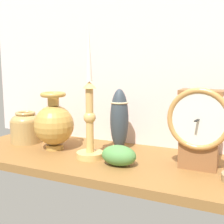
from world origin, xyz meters
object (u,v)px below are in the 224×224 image
object	(u,v)px
brass_vase_bulbous	(55,124)
tall_ceramic_vase	(119,119)
candlestick_tall_left	(90,118)
brass_vase_jar	(26,127)
mantel_clock	(200,127)

from	to	relation	value
brass_vase_bulbous	tall_ceramic_vase	size ratio (longest dim) A/B	0.94
candlestick_tall_left	brass_vase_jar	distance (cm)	31.38
brass_vase_jar	tall_ceramic_vase	bearing A→B (deg)	9.04
brass_vase_bulbous	brass_vase_jar	xyz separation A→B (cm)	(-14.69, 2.75, -2.91)
tall_ceramic_vase	brass_vase_bulbous	bearing A→B (deg)	-157.42
brass_vase_bulbous	brass_vase_jar	distance (cm)	15.23
mantel_clock	tall_ceramic_vase	size ratio (longest dim) A/B	1.10
mantel_clock	brass_vase_bulbous	distance (cm)	46.54
mantel_clock	brass_vase_jar	xyz separation A→B (cm)	(-61.13, 1.88, -5.97)
candlestick_tall_left	tall_ceramic_vase	bearing A→B (deg)	69.15
candlestick_tall_left	tall_ceramic_vase	distance (cm)	12.73
candlestick_tall_left	brass_vase_jar	world-z (taller)	candlestick_tall_left
brass_vase_jar	tall_ceramic_vase	world-z (taller)	tall_ceramic_vase
mantel_clock	brass_vase_bulbous	xyz separation A→B (cm)	(-46.43, -0.86, -3.06)
mantel_clock	candlestick_tall_left	distance (cm)	31.40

